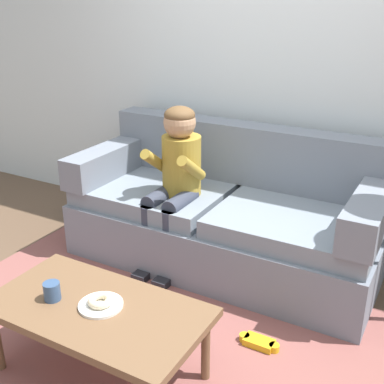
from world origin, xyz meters
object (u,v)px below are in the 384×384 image
Objects in this scene: couch at (226,216)px; coffee_table at (97,314)px; person_child at (176,173)px; donut at (100,301)px; toy_controller at (259,343)px; mug at (52,291)px.

couch reaches higher than coffee_table.
person_child is (-0.24, 1.12, 0.31)m from coffee_table.
toy_controller is at bearing 43.36° from donut.
donut is 0.25m from mug.
mug is at bearing -158.03° from toy_controller.
toy_controller is at bearing -33.24° from person_child.
mug is (0.02, -1.18, -0.22)m from person_child.
toy_controller is (0.56, -0.76, -0.31)m from couch.
mug is at bearing -164.30° from donut.
person_child is (-0.28, -0.20, 0.33)m from couch.
person_child is 1.16m from donut.
couch is 1.98× the size of coffee_table.
coffee_table is (-0.04, -1.33, 0.02)m from couch.
coffee_table is 8.73× the size of donut.
donut is (-0.03, -1.31, 0.10)m from couch.
couch is 1.33m from coffee_table.
couch reaches higher than donut.
person_child is at bearing 90.83° from mug.
person_child reaches higher than mug.
donut reaches higher than coffee_table.
coffee_table is 0.24m from mug.
toy_controller is at bearing 43.13° from coffee_table.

